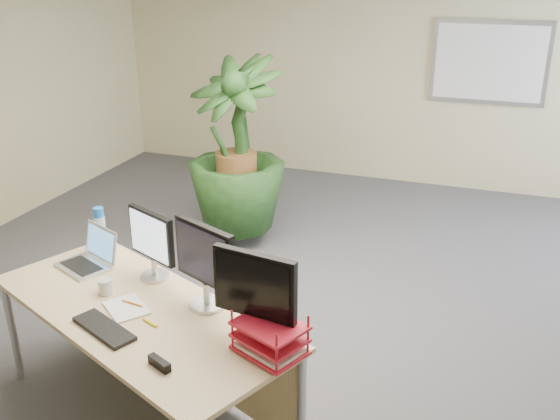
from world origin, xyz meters
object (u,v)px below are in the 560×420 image
(floor_plant, at_px, (237,170))
(laptop, at_px, (90,257))
(monitor_right, at_px, (205,261))
(monitor_left, at_px, (152,240))
(desk, at_px, (156,326))

(floor_plant, relative_size, laptop, 3.45)
(laptop, bearing_deg, monitor_right, -12.78)
(monitor_left, xyz_separation_m, monitor_right, (0.47, -0.21, 0.04))
(monitor_right, bearing_deg, laptop, 167.22)
(floor_plant, relative_size, monitor_left, 3.31)
(monitor_right, height_order, laptop, monitor_right)
(monitor_left, distance_m, laptop, 0.53)
(floor_plant, bearing_deg, laptop, -92.45)
(desk, xyz_separation_m, laptop, (-0.64, 0.29, 0.22))
(monitor_left, bearing_deg, floor_plant, 100.07)
(desk, bearing_deg, laptop, 155.97)
(desk, distance_m, monitor_left, 0.53)
(desk, height_order, monitor_right, monitor_right)
(monitor_left, height_order, monitor_right, monitor_right)
(desk, xyz_separation_m, floor_plant, (-0.55, 2.50, 0.14))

